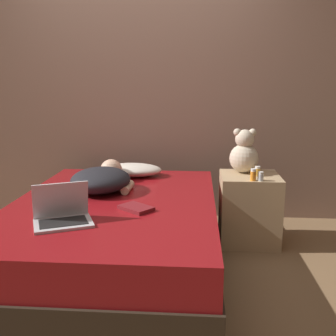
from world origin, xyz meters
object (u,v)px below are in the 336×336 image
(bottle_amber, at_px, (257,171))
(book, at_px, (136,208))
(pillow, at_px, (133,170))
(bottle_orange, at_px, (253,175))
(person_lying, at_px, (103,179))
(bottle_clear, at_px, (261,177))
(laptop, at_px, (62,214))
(teddy_bear, at_px, (244,154))

(bottle_amber, xyz_separation_m, book, (-0.87, -0.78, -0.08))
(pillow, xyz_separation_m, bottle_orange, (0.99, -0.31, 0.05))
(pillow, height_order, bottle_orange, bottle_orange)
(person_lying, distance_m, bottle_amber, 1.24)
(bottle_clear, bearing_deg, bottle_amber, 89.82)
(bottle_amber, bearing_deg, bottle_clear, -90.18)
(laptop, bearing_deg, book, 10.95)
(bottle_orange, distance_m, bottle_clear, 0.06)
(laptop, relative_size, bottle_orange, 4.07)
(bottle_orange, bearing_deg, bottle_clear, -3.48)
(pillow, height_order, laptop, laptop)
(teddy_bear, height_order, bottle_amber, teddy_bear)
(pillow, relative_size, laptop, 1.33)
(bottle_clear, xyz_separation_m, book, (-0.87, -0.61, -0.08))
(laptop, xyz_separation_m, book, (0.38, 0.27, -0.04))
(person_lying, height_order, bottle_orange, person_lying)
(pillow, xyz_separation_m, book, (0.17, -0.93, -0.04))
(book, bearing_deg, person_lying, 125.25)
(person_lying, height_order, teddy_bear, teddy_bear)
(pillow, bearing_deg, person_lying, -107.31)
(pillow, relative_size, person_lying, 0.77)
(bottle_amber, height_order, book, bottle_amber)
(laptop, distance_m, book, 0.47)
(teddy_bear, xyz_separation_m, bottle_orange, (0.04, -0.29, -0.11))
(bottle_orange, bearing_deg, teddy_bear, 98.32)
(bottle_orange, bearing_deg, laptop, -143.44)
(laptop, distance_m, bottle_orange, 1.49)
(bottle_clear, bearing_deg, person_lying, -172.57)
(pillow, distance_m, laptop, 1.22)
(bottle_amber, xyz_separation_m, bottle_clear, (-0.00, -0.17, -0.00))
(pillow, bearing_deg, book, -79.33)
(teddy_bear, bearing_deg, bottle_clear, -71.40)
(book, bearing_deg, teddy_bear, 49.44)
(person_lying, relative_size, book, 2.65)
(pillow, relative_size, bottle_clear, 7.17)
(person_lying, bearing_deg, bottle_orange, 9.41)
(laptop, bearing_deg, teddy_bear, 20.98)
(laptop, height_order, bottle_orange, laptop)
(person_lying, xyz_separation_m, bottle_amber, (1.19, 0.32, 0.00))
(pillow, xyz_separation_m, teddy_bear, (0.95, -0.03, 0.16))
(teddy_bear, distance_m, bottle_amber, 0.20)
(person_lying, relative_size, laptop, 1.73)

